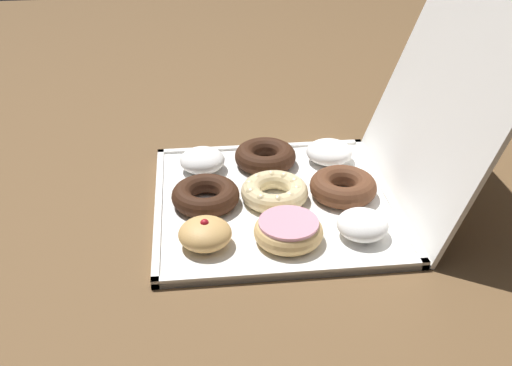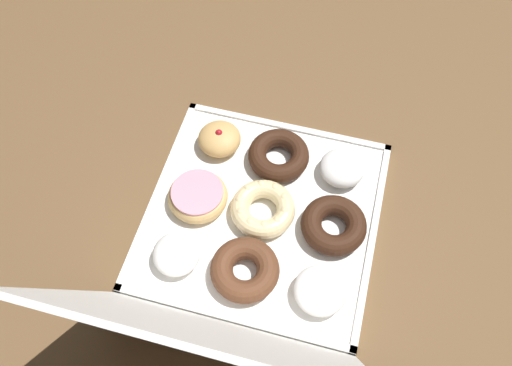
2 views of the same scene
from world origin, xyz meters
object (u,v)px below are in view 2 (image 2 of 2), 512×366
object	(u,v)px
chocolate_cake_ring_donut_3	(333,227)
powdered_filled_donut_8	(176,254)
chocolate_cake_ring_donut_7	(244,269)
pink_frosted_donut_5	(198,196)
powdered_filled_donut_0	(342,168)
donut_box	(263,214)
jelly_filled_donut_2	(219,139)
chocolate_cake_ring_donut_1	(279,155)
cruller_donut_4	(262,207)
powdered_filled_donut_6	(320,290)

from	to	relation	value
chocolate_cake_ring_donut_3	powdered_filled_donut_8	bearing A→B (deg)	25.85
powdered_filled_donut_8	chocolate_cake_ring_donut_7	bearing A→B (deg)	-178.63
pink_frosted_donut_5	powdered_filled_donut_0	bearing A→B (deg)	-152.62
donut_box	jelly_filled_donut_2	xyz separation A→B (m)	(0.12, -0.12, 0.03)
donut_box	chocolate_cake_ring_donut_1	distance (m)	0.12
chocolate_cake_ring_donut_1	cruller_donut_4	distance (m)	0.12
donut_box	pink_frosted_donut_5	world-z (taller)	pink_frosted_donut_5
powdered_filled_donut_6	chocolate_cake_ring_donut_7	bearing A→B (deg)	-1.43
chocolate_cake_ring_donut_1	powdered_filled_donut_6	xyz separation A→B (m)	(-0.13, 0.24, 0.00)
powdered_filled_donut_0	cruller_donut_4	world-z (taller)	powdered_filled_donut_0
pink_frosted_donut_5	powdered_filled_donut_6	xyz separation A→B (m)	(-0.25, 0.12, 0.00)
cruller_donut_4	jelly_filled_donut_2	bearing A→B (deg)	-46.01
chocolate_cake_ring_donut_7	powdered_filled_donut_8	size ratio (longest dim) A/B	1.43
cruller_donut_4	powdered_filled_donut_8	size ratio (longest dim) A/B	1.43
donut_box	chocolate_cake_ring_donut_7	xyz separation A→B (m)	(0.00, 0.12, 0.02)
chocolate_cake_ring_donut_3	chocolate_cake_ring_donut_7	size ratio (longest dim) A/B	0.99
jelly_filled_donut_2	pink_frosted_donut_5	size ratio (longest dim) A/B	0.76
donut_box	pink_frosted_donut_5	distance (m)	0.12
chocolate_cake_ring_donut_1	pink_frosted_donut_5	world-z (taller)	same
donut_box	jelly_filled_donut_2	distance (m)	0.17
jelly_filled_donut_2	powdered_filled_donut_0	bearing A→B (deg)	178.99
cruller_donut_4	pink_frosted_donut_5	size ratio (longest dim) A/B	1.07
donut_box	chocolate_cake_ring_donut_7	distance (m)	0.12
donut_box	powdered_filled_donut_8	distance (m)	0.17
jelly_filled_donut_2	cruller_donut_4	bearing A→B (deg)	133.99
cruller_donut_4	chocolate_cake_ring_donut_7	distance (m)	0.12
cruller_donut_4	powdered_filled_donut_0	bearing A→B (deg)	-136.40
powdered_filled_donut_8	jelly_filled_donut_2	bearing A→B (deg)	-90.31
chocolate_cake_ring_donut_3	powdered_filled_donut_6	bearing A→B (deg)	90.44
powdered_filled_donut_0	powdered_filled_donut_8	size ratio (longest dim) A/B	1.03
donut_box	powdered_filled_donut_0	world-z (taller)	powdered_filled_donut_0
chocolate_cake_ring_donut_3	powdered_filled_donut_8	world-z (taller)	powdered_filled_donut_8
cruller_donut_4	chocolate_cake_ring_donut_7	xyz separation A→B (m)	(0.00, 0.12, 0.00)
chocolate_cake_ring_donut_3	powdered_filled_donut_8	size ratio (longest dim) A/B	1.43
donut_box	jelly_filled_donut_2	world-z (taller)	jelly_filled_donut_2
donut_box	jelly_filled_donut_2	bearing A→B (deg)	-46.25
chocolate_cake_ring_donut_3	chocolate_cake_ring_donut_7	bearing A→B (deg)	42.07
pink_frosted_donut_5	powdered_filled_donut_8	distance (m)	0.12
donut_box	powdered_filled_donut_0	distance (m)	0.17
chocolate_cake_ring_donut_7	donut_box	bearing A→B (deg)	-90.84
chocolate_cake_ring_donut_3	cruller_donut_4	bearing A→B (deg)	-2.54
donut_box	cruller_donut_4	xyz separation A→B (m)	(0.00, -0.00, 0.02)
donut_box	powdered_filled_donut_0	bearing A→B (deg)	-135.42
donut_box	pink_frosted_donut_5	xyz separation A→B (m)	(0.12, 0.01, 0.02)
jelly_filled_donut_2	powdered_filled_donut_6	size ratio (longest dim) A/B	0.93
chocolate_cake_ring_donut_1	pink_frosted_donut_5	distance (m)	0.17
cruller_donut_4	powdered_filled_donut_8	bearing A→B (deg)	46.78
powdered_filled_donut_0	powdered_filled_donut_8	world-z (taller)	same
pink_frosted_donut_5	chocolate_cake_ring_donut_7	xyz separation A→B (m)	(-0.12, 0.11, 0.00)
pink_frosted_donut_5	chocolate_cake_ring_donut_3	bearing A→B (deg)	-179.45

